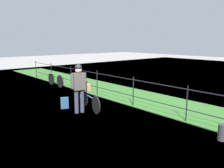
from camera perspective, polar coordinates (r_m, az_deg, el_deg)
The scene contains 11 objects.
ground_plane at distance 7.58m, azimuth -5.30°, elevation -8.21°, with size 60.00×60.00×0.00m, color #9E9993.
grass_strip at distance 9.61m, azimuth 9.90°, elevation -4.12°, with size 27.00×2.40×0.03m, color #38702D.
harbor_water at distance 14.71m, azimuth 25.09°, elevation 0.13°, with size 30.00×30.00×0.00m, color #60849E.
iron_fence at distance 8.65m, azimuth 5.28°, elevation -1.28°, with size 18.04×0.04×1.13m.
bicycle_main at distance 8.32m, azimuth -5.58°, elevation -4.11°, with size 1.68×0.42×0.62m.
wooden_crate at distance 8.59m, azimuth -6.66°, elevation -0.81°, with size 0.37×0.28×0.25m, color #A87F51.
terrier_dog at distance 8.53m, azimuth -6.63°, elevation 0.50°, with size 0.32×0.20×0.18m.
cyclist_person at distance 7.86m, azimuth -8.22°, elevation -0.03°, with size 0.34×0.53×1.68m.
backpack_on_paving at distance 8.64m, azimuth -11.66°, elevation -4.61°, with size 0.28×0.18×0.40m, color #28517A.
mooring_bollard at distance 6.45m, azimuth 25.59°, elevation -10.75°, with size 0.20×0.20×0.42m, color #38383D.
bicycle_parked at distance 12.87m, azimuth -13.85°, elevation 1.04°, with size 1.72×0.16×0.67m.
Camera 1 is at (5.87, -4.12, 2.46)m, focal length 36.92 mm.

